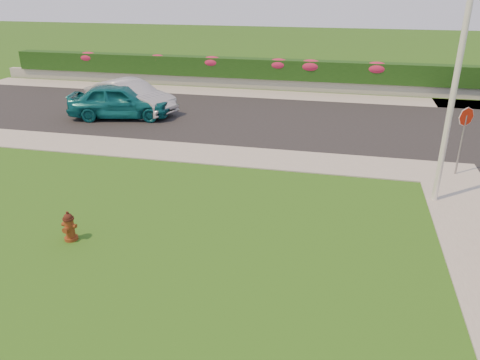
% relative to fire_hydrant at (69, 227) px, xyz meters
% --- Properties ---
extents(ground, '(120.00, 120.00, 0.00)m').
position_rel_fire_hydrant_xyz_m(ground, '(2.80, -2.40, -0.36)').
color(ground, black).
rests_on(ground, ground).
extents(street_far, '(26.00, 8.00, 0.04)m').
position_rel_fire_hydrant_xyz_m(street_far, '(-2.20, 11.60, -0.34)').
color(street_far, black).
rests_on(street_far, ground).
extents(sidewalk_far, '(24.00, 2.00, 0.04)m').
position_rel_fire_hydrant_xyz_m(sidewalk_far, '(-3.20, 6.60, -0.34)').
color(sidewalk_far, gray).
rests_on(sidewalk_far, ground).
extents(curb_corner, '(2.00, 2.00, 0.04)m').
position_rel_fire_hydrant_xyz_m(curb_corner, '(9.80, 6.60, -0.34)').
color(curb_corner, gray).
rests_on(curb_corner, ground).
extents(sidewalk_beyond, '(34.00, 2.00, 0.04)m').
position_rel_fire_hydrant_xyz_m(sidewalk_beyond, '(1.80, 16.60, -0.34)').
color(sidewalk_beyond, gray).
rests_on(sidewalk_beyond, ground).
extents(retaining_wall, '(34.00, 0.40, 0.60)m').
position_rel_fire_hydrant_xyz_m(retaining_wall, '(1.80, 18.10, -0.06)').
color(retaining_wall, gray).
rests_on(retaining_wall, ground).
extents(hedge, '(32.00, 0.90, 1.10)m').
position_rel_fire_hydrant_xyz_m(hedge, '(1.80, 18.20, 0.79)').
color(hedge, black).
rests_on(hedge, retaining_wall).
extents(fire_hydrant, '(0.39, 0.37, 0.76)m').
position_rel_fire_hydrant_xyz_m(fire_hydrant, '(0.00, 0.00, 0.00)').
color(fire_hydrant, '#531B0D').
rests_on(fire_hydrant, ground).
extents(sedan_teal, '(4.84, 2.74, 1.55)m').
position_rel_fire_hydrant_xyz_m(sedan_teal, '(-3.69, 10.37, 0.45)').
color(sedan_teal, '#0C5760').
rests_on(sedan_teal, street_far).
extents(sedan_silver, '(4.86, 3.03, 1.51)m').
position_rel_fire_hydrant_xyz_m(sedan_silver, '(-3.63, 11.31, 0.43)').
color(sedan_silver, '#B4B7BD').
rests_on(sedan_silver, street_far).
extents(utility_pole, '(0.16, 0.16, 6.81)m').
position_rel_fire_hydrant_xyz_m(utility_pole, '(9.02, 4.30, 3.04)').
color(utility_pole, silver).
rests_on(utility_pole, ground).
extents(stop_sign, '(0.51, 0.37, 2.26)m').
position_rel_fire_hydrant_xyz_m(stop_sign, '(9.99, 6.54, 1.29)').
color(stop_sign, slate).
rests_on(stop_sign, ground).
extents(flower_clump_a, '(1.29, 0.83, 0.64)m').
position_rel_fire_hydrant_xyz_m(flower_clump_a, '(-9.54, 18.10, 1.08)').
color(flower_clump_a, '#B61F41').
rests_on(flower_clump_a, hedge).
extents(flower_clump_b, '(1.09, 0.70, 0.55)m').
position_rel_fire_hydrant_xyz_m(flower_clump_b, '(-4.94, 18.10, 1.12)').
color(flower_clump_b, '#B61F41').
rests_on(flower_clump_b, hedge).
extents(flower_clump_c, '(1.31, 0.84, 0.65)m').
position_rel_fire_hydrant_xyz_m(flower_clump_c, '(-1.54, 18.10, 1.08)').
color(flower_clump_c, '#B61F41').
rests_on(flower_clump_c, hedge).
extents(flower_clump_d, '(1.32, 0.85, 0.66)m').
position_rel_fire_hydrant_xyz_m(flower_clump_d, '(2.40, 18.10, 1.08)').
color(flower_clump_d, '#B61F41').
rests_on(flower_clump_d, hedge).
extents(flower_clump_e, '(1.41, 0.91, 0.71)m').
position_rel_fire_hydrant_xyz_m(flower_clump_e, '(4.22, 18.10, 1.06)').
color(flower_clump_e, '#B61F41').
rests_on(flower_clump_e, hedge).
extents(flower_clump_f, '(1.39, 0.89, 0.70)m').
position_rel_fire_hydrant_xyz_m(flower_clump_f, '(7.79, 18.10, 1.06)').
color(flower_clump_f, '#B61F41').
rests_on(flower_clump_f, hedge).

